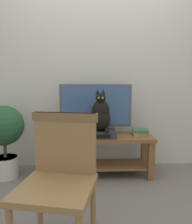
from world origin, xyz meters
name	(u,v)px	position (x,y,z in m)	size (l,w,h in m)	color
ground_plane	(103,193)	(0.00, 0.00, 0.00)	(12.00, 12.00, 0.00)	slate
back_wall	(99,59)	(0.00, 0.85, 1.40)	(7.00, 0.12, 2.80)	beige
tv_stand	(96,148)	(-0.05, 0.45, 0.33)	(1.33, 0.42, 0.48)	brown
tv	(96,108)	(-0.05, 0.54, 0.80)	(0.85, 0.20, 0.60)	#4C4C51
media_box	(100,133)	(0.00, 0.41, 0.52)	(0.35, 0.28, 0.07)	#2D2D30
cat	(100,115)	(0.00, 0.39, 0.74)	(0.23, 0.31, 0.48)	black
wooden_chair	(60,171)	(-0.33, -0.70, 0.53)	(0.55, 0.55, 0.90)	olive
book_stack	(140,132)	(0.47, 0.46, 0.52)	(0.21, 0.18, 0.07)	olive
potted_plant	(4,133)	(-1.11, 0.43, 0.52)	(0.46, 0.46, 0.84)	beige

